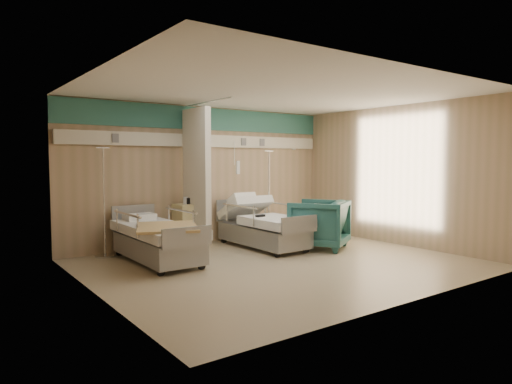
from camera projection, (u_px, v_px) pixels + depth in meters
ground at (281, 264)px, 7.52m from camera, size 6.00×5.00×0.00m
room_walls at (270, 151)px, 7.58m from camera, size 6.04×5.04×2.82m
bed_right at (263, 231)px, 8.90m from camera, size 1.00×2.16×0.63m
bed_left at (158, 243)px, 7.61m from camera, size 1.00×2.16×0.63m
bedside_cabinet at (189, 225)px, 8.94m from camera, size 0.50×0.48×0.85m
visitor_armchair at (319, 224)px, 8.81m from camera, size 1.40×1.41×0.94m
waffle_blanket at (321, 198)px, 8.74m from camera, size 0.80×0.76×0.07m
iv_stand_right at (269, 221)px, 9.88m from camera, size 0.34×0.34×1.91m
iv_stand_left at (105, 234)px, 8.03m from camera, size 0.35×0.35×1.93m
call_remote at (260, 216)px, 8.65m from camera, size 0.20×0.11×0.04m
tan_blanket at (167, 227)px, 7.19m from camera, size 1.29×1.42×0.04m
toiletry_bag at (190, 201)px, 8.93m from camera, size 0.25×0.20×0.12m
white_cup at (186, 201)px, 8.87m from camera, size 0.11×0.11×0.14m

